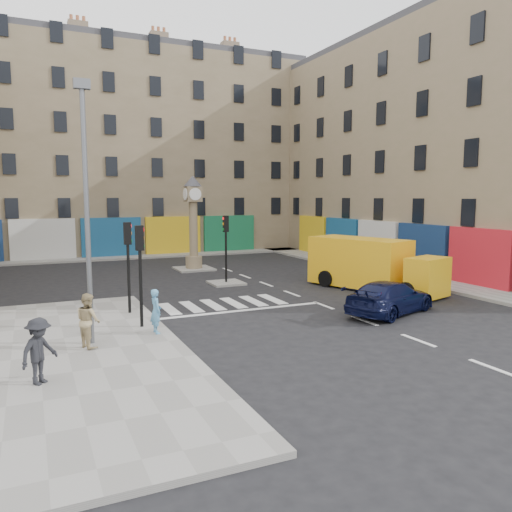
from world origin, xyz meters
TOP-DOWN VIEW (x-y plane):
  - ground at (0.00, 0.00)m, footprint 120.00×120.00m
  - sidewalk_left at (-11.00, -2.00)m, footprint 7.00×16.00m
  - sidewalk_right at (8.70, 10.00)m, footprint 2.60×30.00m
  - sidewalk_far at (-4.00, 22.20)m, footprint 32.00×2.40m
  - island_near at (-2.00, 8.00)m, footprint 1.80×1.80m
  - island_far at (-2.00, 14.00)m, footprint 2.40×2.40m
  - building_right at (15.00, 10.00)m, footprint 10.00×30.00m
  - building_far at (-4.00, 28.00)m, footprint 32.00×10.00m
  - traffic_light_left_near at (-8.30, 0.20)m, footprint 0.28×0.22m
  - traffic_light_left_far at (-8.30, 2.60)m, footprint 0.28×0.22m
  - traffic_light_island at (-2.00, 8.00)m, footprint 0.28×0.22m
  - lamp_post at (-10.20, -1.20)m, footprint 0.50×0.25m
  - clock_pillar at (-2.00, 14.00)m, footprint 1.20×1.20m
  - navy_sedan at (1.69, -1.45)m, footprint 5.14×3.50m
  - yellow_van at (4.30, 3.32)m, footprint 4.25×7.64m
  - pedestrian_blue at (-8.02, -0.89)m, footprint 0.42×0.60m
  - pedestrian_tan at (-10.33, -1.62)m, footprint 0.91×1.02m
  - pedestrian_dark at (-11.80, -4.35)m, footprint 1.24×1.22m

SIDE VIEW (x-z plane):
  - ground at x=0.00m, z-range 0.00..0.00m
  - island_near at x=-2.00m, z-range 0.00..0.12m
  - island_far at x=-2.00m, z-range 0.00..0.12m
  - sidewalk_left at x=-11.00m, z-range 0.00..0.15m
  - sidewalk_right at x=8.70m, z-range 0.00..0.15m
  - sidewalk_far at x=-4.00m, z-range 0.00..0.15m
  - navy_sedan at x=1.69m, z-range 0.00..1.38m
  - pedestrian_blue at x=-8.02m, z-range 0.15..1.71m
  - pedestrian_dark at x=-11.80m, z-range 0.15..1.86m
  - pedestrian_tan at x=-10.33m, z-range 0.15..1.88m
  - yellow_van at x=4.30m, z-range -0.01..2.66m
  - traffic_light_island at x=-2.00m, z-range 0.74..4.44m
  - traffic_light_left_near at x=-8.30m, z-range 0.77..4.47m
  - traffic_light_left_far at x=-8.30m, z-range 0.77..4.47m
  - clock_pillar at x=-2.00m, z-range 0.50..6.60m
  - lamp_post at x=-10.20m, z-range 0.64..8.94m
  - building_right at x=15.00m, z-range 0.00..16.00m
  - building_far at x=-4.00m, z-range 0.00..17.00m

